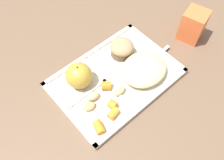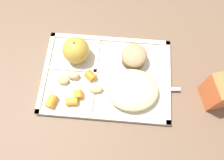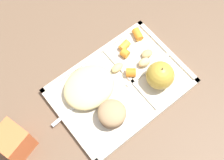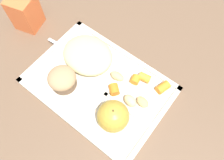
# 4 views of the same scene
# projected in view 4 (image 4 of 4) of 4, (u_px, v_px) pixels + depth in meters

# --- Properties ---
(ground) EXTENTS (6.00, 6.00, 0.00)m
(ground) POSITION_uv_depth(u_px,v_px,m) (99.00, 86.00, 0.60)
(ground) COLOR brown
(lunch_tray) EXTENTS (0.36, 0.25, 0.02)m
(lunch_tray) POSITION_uv_depth(u_px,v_px,m) (99.00, 86.00, 0.60)
(lunch_tray) COLOR beige
(lunch_tray) RESTS_ON ground
(green_apple) EXTENTS (0.08, 0.08, 0.08)m
(green_apple) POSITION_uv_depth(u_px,v_px,m) (113.00, 116.00, 0.52)
(green_apple) COLOR #B79333
(green_apple) RESTS_ON lunch_tray
(bran_muffin) EXTENTS (0.07, 0.07, 0.05)m
(bran_muffin) POSITION_uv_depth(u_px,v_px,m) (62.00, 79.00, 0.57)
(bran_muffin) COLOR brown
(bran_muffin) RESTS_ON lunch_tray
(carrot_slice_small) EXTENTS (0.03, 0.03, 0.02)m
(carrot_slice_small) POSITION_uv_depth(u_px,v_px,m) (145.00, 77.00, 0.59)
(carrot_slice_small) COLOR orange
(carrot_slice_small) RESTS_ON lunch_tray
(carrot_slice_large) EXTENTS (0.03, 0.03, 0.02)m
(carrot_slice_large) POSITION_uv_depth(u_px,v_px,m) (135.00, 80.00, 0.59)
(carrot_slice_large) COLOR orange
(carrot_slice_large) RESTS_ON lunch_tray
(carrot_slice_back) EXTENTS (0.04, 0.04, 0.02)m
(carrot_slice_back) POSITION_uv_depth(u_px,v_px,m) (114.00, 90.00, 0.57)
(carrot_slice_back) COLOR orange
(carrot_slice_back) RESTS_ON lunch_tray
(carrot_slice_tilted) EXTENTS (0.03, 0.04, 0.02)m
(carrot_slice_tilted) POSITION_uv_depth(u_px,v_px,m) (163.00, 87.00, 0.58)
(carrot_slice_tilted) COLOR orange
(carrot_slice_tilted) RESTS_ON lunch_tray
(potato_chunk_small) EXTENTS (0.04, 0.03, 0.02)m
(potato_chunk_small) POSITION_uv_depth(u_px,v_px,m) (117.00, 76.00, 0.59)
(potato_chunk_small) COLOR tan
(potato_chunk_small) RESTS_ON lunch_tray
(potato_chunk_corner) EXTENTS (0.04, 0.03, 0.02)m
(potato_chunk_corner) POSITION_uv_depth(u_px,v_px,m) (142.00, 102.00, 0.56)
(potato_chunk_corner) COLOR tan
(potato_chunk_corner) RESTS_ON lunch_tray
(potato_chunk_wedge) EXTENTS (0.04, 0.03, 0.02)m
(potato_chunk_wedge) POSITION_uv_depth(u_px,v_px,m) (130.00, 101.00, 0.56)
(potato_chunk_wedge) COLOR tan
(potato_chunk_wedge) RESTS_ON lunch_tray
(egg_noodle_pile) EXTENTS (0.14, 0.12, 0.04)m
(egg_noodle_pile) POSITION_uv_depth(u_px,v_px,m) (88.00, 55.00, 0.61)
(egg_noodle_pile) COLOR #D6C684
(egg_noodle_pile) RESTS_ON lunch_tray
(meatball_center) EXTENTS (0.03, 0.03, 0.03)m
(meatball_center) POSITION_uv_depth(u_px,v_px,m) (79.00, 64.00, 0.60)
(meatball_center) COLOR brown
(meatball_center) RESTS_ON lunch_tray
(meatball_back) EXTENTS (0.03, 0.03, 0.03)m
(meatball_back) POSITION_uv_depth(u_px,v_px,m) (87.00, 58.00, 0.61)
(meatball_back) COLOR brown
(meatball_back) RESTS_ON lunch_tray
(plastic_fork) EXTENTS (0.14, 0.03, 0.00)m
(plastic_fork) POSITION_uv_depth(u_px,v_px,m) (70.00, 51.00, 0.64)
(plastic_fork) COLOR silver
(plastic_fork) RESTS_ON lunch_tray
(milk_carton) EXTENTS (0.09, 0.09, 0.10)m
(milk_carton) POSITION_uv_depth(u_px,v_px,m) (25.00, 12.00, 0.65)
(milk_carton) COLOR orange
(milk_carton) RESTS_ON ground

